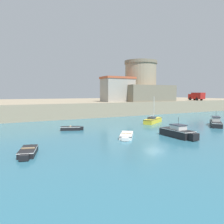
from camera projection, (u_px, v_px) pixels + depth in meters
ground_plane at (155, 133)px, 28.62m from camera, size 200.00×200.00×0.00m
quay_seawall at (68, 106)px, 63.22m from camera, size 120.00×40.00×3.15m
dinghy_white_0 at (127, 135)px, 25.80m from camera, size 3.47×4.23×0.51m
motorboat_black_1 at (216, 122)px, 34.77m from camera, size 5.39×4.95×2.41m
dinghy_black_2 at (28, 152)px, 18.46m from camera, size 2.07×3.77×0.59m
motorboat_black_3 at (178, 132)px, 25.94m from camera, size 1.80×5.15×2.41m
dinghy_black_4 at (71, 128)px, 30.75m from camera, size 3.26×1.99×0.59m
sailboat_yellow_5 at (153, 120)px, 38.24m from camera, size 5.73×4.17×4.63m
fortress at (141, 87)px, 58.51m from camera, size 13.20×13.20×10.56m
harbor_shed_near_wharf at (118, 89)px, 53.27m from camera, size 7.87×4.77×6.00m
truck_on_quay at (197, 96)px, 61.92m from camera, size 2.30×4.38×2.20m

